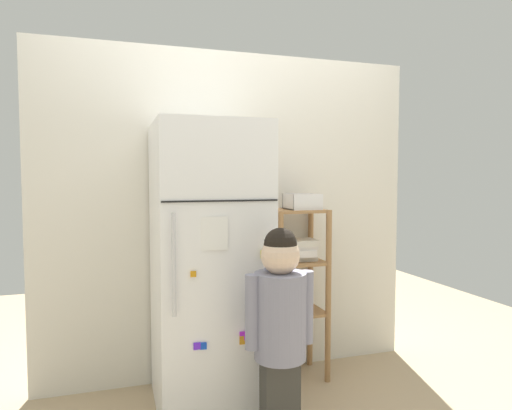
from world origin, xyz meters
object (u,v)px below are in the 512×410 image
(refrigerator, at_px, (208,266))
(fruit_bin, at_px, (303,203))
(pantry_shelf_unit, at_px, (297,272))
(child_standing, at_px, (280,315))

(refrigerator, distance_m, fruit_bin, 0.74)
(refrigerator, distance_m, pantry_shelf_unit, 0.64)
(pantry_shelf_unit, bearing_deg, fruit_bin, -15.74)
(refrigerator, relative_size, fruit_bin, 8.08)
(refrigerator, height_order, fruit_bin, refrigerator)
(refrigerator, distance_m, child_standing, 0.58)
(refrigerator, bearing_deg, fruit_bin, 14.40)
(fruit_bin, bearing_deg, refrigerator, -165.60)
(refrigerator, xyz_separation_m, fruit_bin, (0.64, 0.16, 0.33))
(refrigerator, xyz_separation_m, child_standing, (0.24, -0.50, -0.15))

